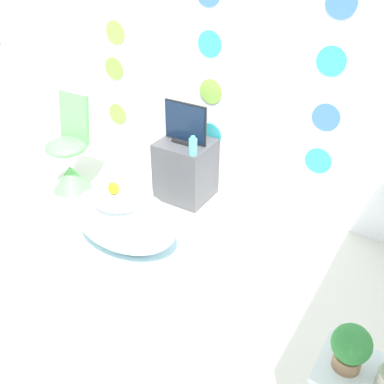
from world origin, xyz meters
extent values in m
plane|color=silver|center=(0.00, 0.00, 0.00)|extent=(12.00, 12.00, 0.00)
cube|color=white|center=(0.00, 2.18, 1.30)|extent=(5.19, 0.04, 2.60)
cylinder|color=#8CCC4C|center=(-1.01, 2.15, 0.51)|extent=(0.21, 0.01, 0.21)
cylinder|color=#33B2BF|center=(0.03, 2.15, 0.54)|extent=(0.21, 0.01, 0.21)
cylinder|color=#33B2BF|center=(0.99, 2.15, 0.55)|extent=(0.21, 0.01, 0.21)
cylinder|color=#8CCC4C|center=(-1.00, 2.15, 0.96)|extent=(0.21, 0.01, 0.21)
cylinder|color=#8CCC4C|center=(0.03, 2.15, 0.93)|extent=(0.21, 0.01, 0.21)
cylinder|color=#3F72CC|center=(1.00, 2.15, 0.92)|extent=(0.21, 0.01, 0.21)
cylinder|color=#8CCC4C|center=(-0.95, 2.15, 1.29)|extent=(0.21, 0.01, 0.21)
cylinder|color=#33B2BF|center=(0.01, 2.15, 1.31)|extent=(0.21, 0.01, 0.21)
cylinder|color=#33B2BF|center=(0.97, 2.15, 1.32)|extent=(0.21, 0.01, 0.21)
cylinder|color=#3F72CC|center=(0.97, 2.15, 1.70)|extent=(0.21, 0.01, 0.21)
cube|color=silver|center=(-0.06, 1.00, 0.00)|extent=(1.06, 0.94, 0.01)
ellipsoid|color=white|center=(-0.10, 1.09, 0.23)|extent=(0.88, 0.55, 0.46)
cylinder|color=#B2DBEA|center=(-0.10, 1.09, 0.44)|extent=(0.45, 0.45, 0.01)
sphere|color=yellow|center=(-0.14, 1.06, 0.50)|extent=(0.08, 0.08, 0.08)
sphere|color=yellow|center=(-0.14, 1.05, 0.53)|extent=(0.05, 0.05, 0.05)
cone|color=orange|center=(-0.14, 1.02, 0.53)|extent=(0.02, 0.02, 0.02)
cone|color=#66C166|center=(-1.04, 1.47, 0.12)|extent=(0.36, 0.36, 0.24)
ellipsoid|color=#66C166|center=(-1.04, 1.47, 0.43)|extent=(0.38, 0.38, 0.13)
cube|color=#66C166|center=(-1.04, 1.61, 0.65)|extent=(0.32, 0.10, 0.44)
cube|color=#4C4C51|center=(-0.08, 1.92, 0.27)|extent=(0.44, 0.41, 0.54)
cube|color=white|center=(-0.08, 1.72, 0.36)|extent=(0.38, 0.01, 0.15)
cube|color=black|center=(-0.08, 1.92, 0.55)|extent=(0.21, 0.12, 0.02)
cube|color=black|center=(-0.08, 1.93, 0.72)|extent=(0.40, 0.01, 0.34)
cube|color=#0F1E38|center=(-0.08, 1.92, 0.72)|extent=(0.38, 0.01, 0.32)
cylinder|color=#51B2AD|center=(0.09, 1.76, 0.60)|extent=(0.07, 0.07, 0.14)
cylinder|color=#51B2AD|center=(0.09, 1.76, 0.68)|extent=(0.04, 0.04, 0.02)
cube|color=silver|center=(1.78, 0.48, 0.46)|extent=(0.43, 0.31, 0.02)
cylinder|color=silver|center=(1.60, 0.61, 0.23)|extent=(0.03, 0.03, 0.45)
cylinder|color=#8C6B4C|center=(1.69, 0.47, 0.51)|extent=(0.12, 0.12, 0.07)
sphere|color=#2D7A38|center=(1.69, 0.47, 0.62)|extent=(0.18, 0.18, 0.18)
camera|label=1|loc=(1.78, -0.98, 2.19)|focal=42.00mm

